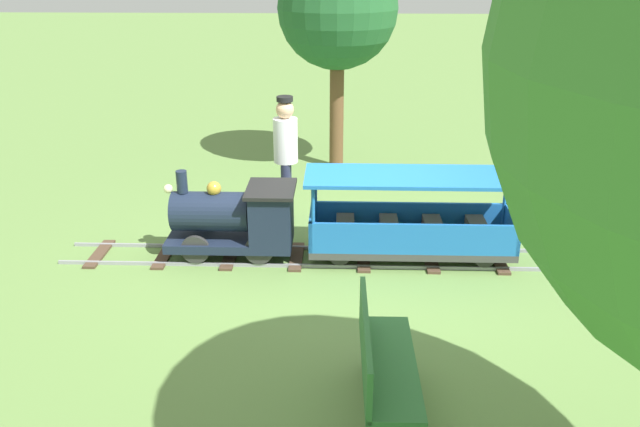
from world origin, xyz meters
The scene contains 7 objects.
ground_plane centered at (0.00, 0.00, 0.00)m, with size 60.00×60.00×0.00m, color #608442.
track centered at (0.00, 0.22, 0.02)m, with size 0.71×6.05×0.04m.
locomotive centered at (0.00, 1.26, 0.48)m, with size 0.67×1.44×0.99m.
passenger_car centered at (0.00, -0.68, 0.42)m, with size 0.77×2.35×0.97m.
conductor_person centered at (1.08, 0.80, 0.96)m, with size 0.30×0.30×1.62m.
park_bench centered at (-2.64, -0.21, 0.42)m, with size 1.30×0.41×0.82m.
oak_tree_far centered at (3.34, 0.19, 2.43)m, with size 1.79×1.79×3.34m.
Camera 1 is at (-6.67, 0.11, 3.27)m, focal length 36.65 mm.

